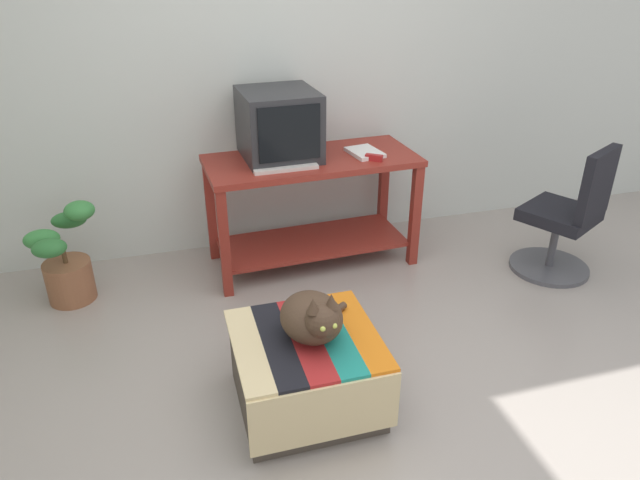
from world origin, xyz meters
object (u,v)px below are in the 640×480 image
Objects in this scene: book at (365,152)px; potted_plant at (66,262)px; office_chair at (567,220)px; ottoman_with_blanket at (306,371)px; cat at (313,317)px; tv_monitor at (279,125)px; keyboard at (284,167)px; stapler at (374,158)px; desk at (312,192)px.

book is 1.99m from potted_plant.
book is at bearing 1.01° from potted_plant.
ottoman_with_blanket is at bearing -7.55° from office_chair.
tv_monitor is at bearing 75.47° from cat.
tv_monitor reaches higher than keyboard.
keyboard is (-0.02, -0.22, -0.20)m from tv_monitor.
stapler reaches higher than cat.
potted_plant is 2.00m from stapler.
tv_monitor is 2.09× the size of book.
cat reaches higher than ottoman_with_blanket.
cat reaches higher than potted_plant.
tv_monitor is 1.65m from ottoman_with_blanket.
tv_monitor is 1.54m from cat.
office_chair reaches higher than stapler.
cat is 3.53× the size of stapler.
keyboard is at bearing -177.84° from book.
tv_monitor reaches higher than stapler.
desk reaches higher than cat.
tv_monitor is (-0.19, 0.08, 0.45)m from desk.
stapler is at bearing -3.27° from keyboard.
tv_monitor is 0.83× the size of potted_plant.
cat is (-0.16, -1.24, -0.26)m from keyboard.
desk is at bearing 67.42° from cat.
tv_monitor is at bearing 155.82° from desk.
ottoman_with_blanket is (-0.19, -1.22, -0.57)m from keyboard.
keyboard is 1.86m from office_chair.
book is 0.64× the size of cat.
stapler reaches higher than potted_plant.
keyboard is at bearing -148.51° from desk.
office_chair is at bearing -35.60° from book.
tv_monitor is at bearing -50.34° from office_chair.
office_chair reaches higher than book.
book is at bearing -13.48° from tv_monitor.
keyboard reaches higher than potted_plant.
office_chair reaches higher than cat.
stapler is (-1.18, 0.46, 0.39)m from office_chair.
potted_plant is at bearing 171.78° from book.
keyboard is 0.58m from stapler.
cat is (-0.37, -1.38, -0.01)m from desk.
book is at bearing 10.01° from keyboard.
book reaches higher than desk.
stapler is at bearing -2.93° from potted_plant.
stapler is at bearing 57.39° from ottoman_with_blanket.
stapler is (0.74, 1.22, 0.27)m from cat.
cat is at bearing -47.77° from potted_plant.
office_chair is 8.09× the size of stapler.
tv_monitor is 0.59× the size of office_chair.
desk reaches higher than potted_plant.
potted_plant is (-1.92, -0.03, -0.51)m from book.
potted_plant is (-1.35, 0.08, -0.51)m from keyboard.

